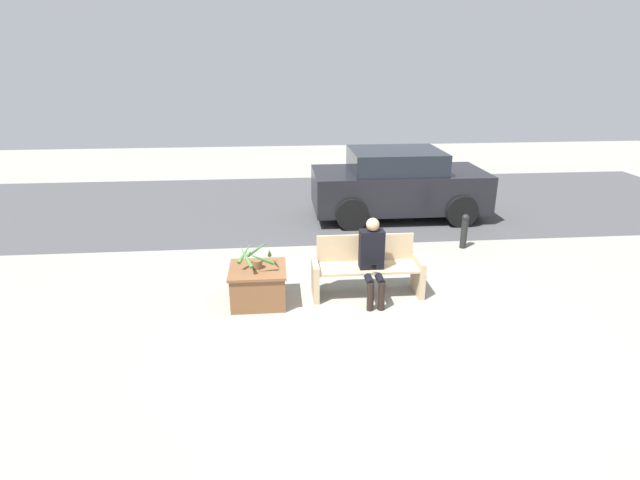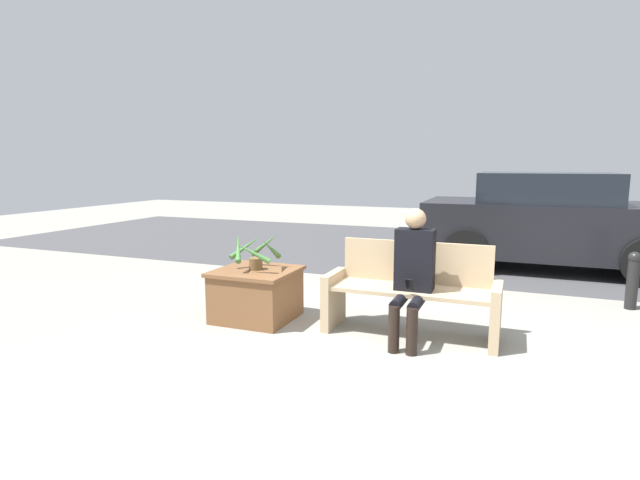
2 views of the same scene
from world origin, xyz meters
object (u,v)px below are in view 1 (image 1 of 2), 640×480
(person_seated, at_px, (372,256))
(parked_car, at_px, (398,184))
(planter_box, at_px, (258,284))
(potted_plant, at_px, (256,256))
(bollard_post, at_px, (464,230))
(bench, at_px, (367,268))

(person_seated, height_order, parked_car, parked_car)
(planter_box, xyz_separation_m, potted_plant, (-0.01, -0.00, 0.46))
(potted_plant, relative_size, bollard_post, 0.83)
(person_seated, relative_size, planter_box, 1.52)
(person_seated, height_order, bollard_post, person_seated)
(bench, distance_m, person_seated, 0.34)
(person_seated, height_order, planter_box, person_seated)
(person_seated, relative_size, parked_car, 0.33)
(parked_car, relative_size, bollard_post, 5.69)
(bench, xyz_separation_m, person_seated, (0.04, -0.19, 0.27))
(person_seated, xyz_separation_m, potted_plant, (-1.74, 0.04, 0.05))
(planter_box, distance_m, potted_plant, 0.46)
(potted_plant, distance_m, parked_car, 5.21)
(bench, xyz_separation_m, parked_car, (1.44, 4.00, 0.35))
(planter_box, bearing_deg, bollard_post, 26.63)
(bench, height_order, parked_car, parked_car)
(parked_car, xyz_separation_m, bollard_post, (0.83, -2.17, -0.41))
(person_seated, height_order, potted_plant, person_seated)
(potted_plant, height_order, bollard_post, potted_plant)
(person_seated, xyz_separation_m, planter_box, (-1.73, 0.04, -0.41))
(person_seated, distance_m, parked_car, 4.42)
(bench, height_order, planter_box, bench)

